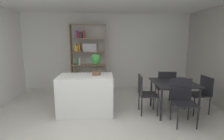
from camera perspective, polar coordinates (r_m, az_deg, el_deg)
The scene contains 10 objects.
ground_plane at distance 3.44m, azimuth -6.17°, elevation -20.35°, with size 8.82×8.82×0.00m, color beige.
back_partition at distance 6.15m, azimuth -4.34°, elevation 5.96°, with size 6.36×0.06×2.57m, color silver.
kitchen_island at distance 4.21m, azimuth -8.40°, elevation -7.82°, with size 1.25×0.78×0.90m, color white.
potted_plant_on_island at distance 4.09m, azimuth -5.23°, elevation 2.54°, with size 0.24×0.24×0.49m.
open_bookshelf at distance 5.89m, azimuth -8.14°, elevation 5.11°, with size 1.16×0.33×2.19m.
dining_table at distance 4.34m, azimuth 19.37°, elevation -4.71°, with size 0.93×0.96×0.75m.
dining_chair_window_side at distance 4.67m, azimuth 27.07°, elevation -6.10°, with size 0.49×0.48×0.87m.
dining_chair_far at distance 4.82m, azimuth 17.03°, elevation -4.69°, with size 0.49×0.46×0.91m.
dining_chair_island_side at distance 4.17m, azimuth 10.42°, elevation -6.66°, with size 0.43×0.46×0.91m.
dining_chair_near at distance 3.93m, azimuth 21.94°, elevation -8.30°, with size 0.46×0.47×0.92m.
Camera 1 is at (0.24, -2.95, 1.75)m, focal length 28.16 mm.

